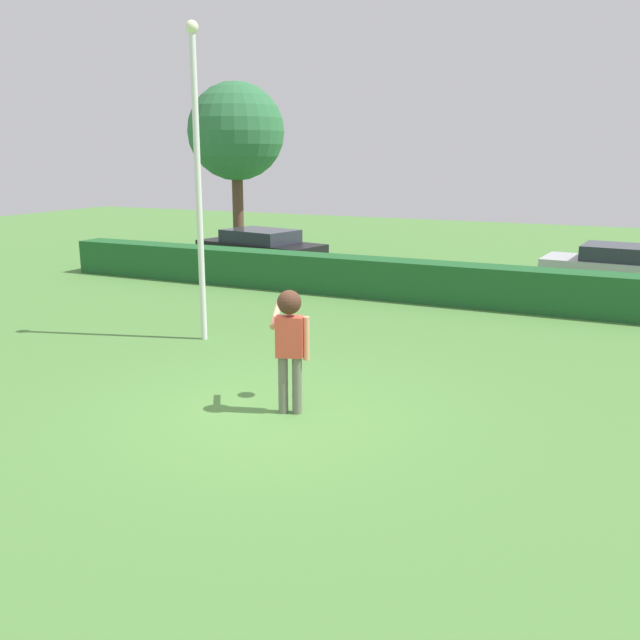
{
  "coord_description": "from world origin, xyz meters",
  "views": [
    {
      "loc": [
        4.6,
        -8.1,
        3.62
      ],
      "look_at": [
        0.24,
        1.19,
        1.15
      ],
      "focal_mm": 38.94,
      "sensor_mm": 36.0,
      "label": 1
    }
  ],
  "objects_px": {
    "person": "(290,335)",
    "birch_tree": "(236,132)",
    "parked_car_silver": "(626,267)",
    "parked_car_black": "(261,247)",
    "lamppost": "(198,171)",
    "frisbee": "(297,322)"
  },
  "relations": [
    {
      "from": "frisbee",
      "to": "parked_car_black",
      "type": "relative_size",
      "value": 0.06
    },
    {
      "from": "frisbee",
      "to": "parked_car_black",
      "type": "height_order",
      "value": "parked_car_black"
    },
    {
      "from": "person",
      "to": "parked_car_black",
      "type": "distance_m",
      "value": 12.91
    },
    {
      "from": "person",
      "to": "parked_car_black",
      "type": "bearing_deg",
      "value": 121.77
    },
    {
      "from": "parked_car_silver",
      "to": "person",
      "type": "bearing_deg",
      "value": -108.81
    },
    {
      "from": "parked_car_silver",
      "to": "parked_car_black",
      "type": "bearing_deg",
      "value": -176.26
    },
    {
      "from": "lamppost",
      "to": "parked_car_silver",
      "type": "distance_m",
      "value": 11.8
    },
    {
      "from": "parked_car_silver",
      "to": "lamppost",
      "type": "bearing_deg",
      "value": -130.09
    },
    {
      "from": "frisbee",
      "to": "lamppost",
      "type": "height_order",
      "value": "lamppost"
    },
    {
      "from": "person",
      "to": "birch_tree",
      "type": "relative_size",
      "value": 0.29
    },
    {
      "from": "person",
      "to": "frisbee",
      "type": "relative_size",
      "value": 6.66
    },
    {
      "from": "lamppost",
      "to": "birch_tree",
      "type": "bearing_deg",
      "value": 118.37
    },
    {
      "from": "lamppost",
      "to": "parked_car_black",
      "type": "relative_size",
      "value": 1.34
    },
    {
      "from": "person",
      "to": "parked_car_black",
      "type": "relative_size",
      "value": 0.4
    },
    {
      "from": "person",
      "to": "birch_tree",
      "type": "xyz_separation_m",
      "value": [
        -9.27,
        13.67,
        3.2
      ]
    },
    {
      "from": "lamppost",
      "to": "birch_tree",
      "type": "relative_size",
      "value": 0.98
    },
    {
      "from": "person",
      "to": "parked_car_black",
      "type": "height_order",
      "value": "person"
    },
    {
      "from": "frisbee",
      "to": "parked_car_black",
      "type": "xyz_separation_m",
      "value": [
        -6.6,
        10.37,
        -0.5
      ]
    },
    {
      "from": "parked_car_silver",
      "to": "birch_tree",
      "type": "xyz_separation_m",
      "value": [
        -13.25,
        2.0,
        3.66
      ]
    },
    {
      "from": "frisbee",
      "to": "birch_tree",
      "type": "distance_m",
      "value": 16.23
    },
    {
      "from": "lamppost",
      "to": "parked_car_black",
      "type": "bearing_deg",
      "value": 112.48
    },
    {
      "from": "frisbee",
      "to": "parked_car_silver",
      "type": "height_order",
      "value": "parked_car_silver"
    }
  ]
}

